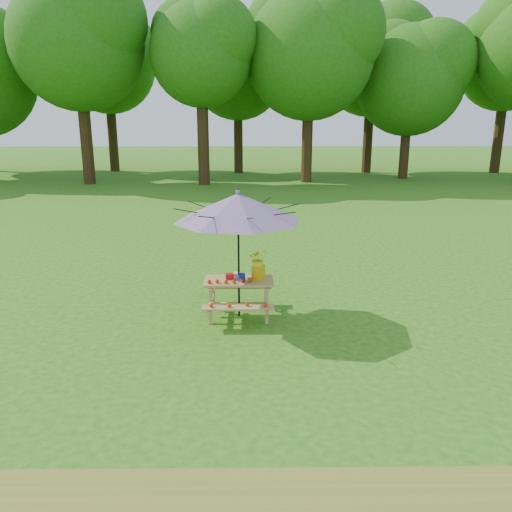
{
  "coord_description": "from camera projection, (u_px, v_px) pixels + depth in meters",
  "views": [
    {
      "loc": [
        -3.39,
        -6.45,
        3.37
      ],
      "look_at": [
        -3.31,
        1.83,
        1.1
      ],
      "focal_mm": 35.0,
      "sensor_mm": 36.0,
      "label": 1
    }
  ],
  "objects": [
    {
      "name": "ground",
      "position": [
        488.0,
        363.0,
        7.15
      ],
      "size": [
        120.0,
        120.0,
        0.0
      ],
      "primitive_type": "plane",
      "color": "#1E6513",
      "rests_on": "ground"
    },
    {
      "name": "treeline",
      "position": [
        315.0,
        28.0,
        26.25
      ],
      "size": [
        60.0,
        12.0,
        16.0
      ],
      "primitive_type": null,
      "color": "#236010",
      "rests_on": "ground"
    },
    {
      "name": "picnic_table",
      "position": [
        239.0,
        298.0,
        8.79
      ],
      "size": [
        1.2,
        1.32,
        0.67
      ],
      "color": "#A98C4C",
      "rests_on": "ground"
    },
    {
      "name": "patio_umbrella",
      "position": [
        238.0,
        207.0,
        8.36
      ],
      "size": [
        2.62,
        2.62,
        2.25
      ],
      "color": "black",
      "rests_on": "ground"
    },
    {
      "name": "produce_bins",
      "position": [
        236.0,
        276.0,
        8.72
      ],
      "size": [
        0.34,
        0.39,
        0.13
      ],
      "color": "#B50E20",
      "rests_on": "picnic_table"
    },
    {
      "name": "tomatoes_row",
      "position": [
        230.0,
        281.0,
        8.52
      ],
      "size": [
        0.77,
        0.13,
        0.07
      ],
      "primitive_type": null,
      "color": "red",
      "rests_on": "picnic_table"
    },
    {
      "name": "flower_bucket",
      "position": [
        258.0,
        263.0,
        8.69
      ],
      "size": [
        0.34,
        0.3,
        0.55
      ],
      "color": "#E3A90B",
      "rests_on": "picnic_table"
    }
  ]
}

